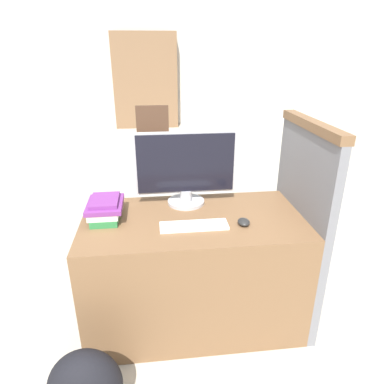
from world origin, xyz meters
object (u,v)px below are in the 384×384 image
at_px(keyboard, 194,226).
at_px(book_stack, 105,209).
at_px(monitor, 186,169).
at_px(far_chair, 153,139).
at_px(mouse, 244,222).

xyz_separation_m(keyboard, book_stack, (-0.49, 0.16, 0.05)).
height_order(monitor, book_stack, monitor).
xyz_separation_m(monitor, keyboard, (0.01, -0.32, -0.22)).
xyz_separation_m(monitor, far_chair, (-0.19, 2.59, -0.45)).
bearing_deg(monitor, mouse, -48.47).
bearing_deg(mouse, book_stack, 167.66).
bearing_deg(monitor, book_stack, -161.76).
height_order(keyboard, far_chair, far_chair).
xyz_separation_m(book_stack, far_chair, (0.30, 2.75, -0.28)).
xyz_separation_m(mouse, book_stack, (-0.77, 0.17, 0.04)).
distance_m(mouse, far_chair, 2.96).
distance_m(monitor, book_stack, 0.54).
bearing_deg(book_stack, monitor, 18.24).
height_order(book_stack, far_chair, far_chair).
bearing_deg(mouse, far_chair, 99.27).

